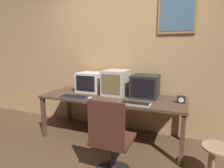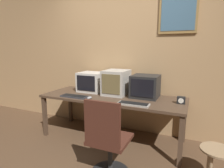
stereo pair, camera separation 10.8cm
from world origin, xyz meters
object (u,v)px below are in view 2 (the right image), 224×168
(keyboard_main, at_px, (74,96))
(monitor_left, at_px, (91,82))
(monitor_center, at_px, (116,82))
(office_chair, at_px, (108,145))
(mouse_near_keyboard, at_px, (89,98))
(monitor_right, at_px, (145,86))
(desk_clock, at_px, (181,100))
(side_stool, at_px, (217,157))
(keyboard_side, at_px, (134,104))

(keyboard_main, bearing_deg, monitor_left, 84.55)
(monitor_center, distance_m, office_chair, 1.19)
(monitor_center, xyz_separation_m, mouse_near_keyboard, (-0.25, -0.43, -0.18))
(monitor_right, distance_m, keyboard_main, 1.10)
(desk_clock, bearing_deg, monitor_center, 172.07)
(monitor_center, relative_size, keyboard_main, 1.05)
(mouse_near_keyboard, xyz_separation_m, office_chair, (0.58, -0.60, -0.32))
(keyboard_main, height_order, mouse_near_keyboard, mouse_near_keyboard)
(monitor_left, height_order, mouse_near_keyboard, monitor_left)
(desk_clock, relative_size, side_stool, 0.26)
(keyboard_side, relative_size, desk_clock, 3.91)
(monitor_left, distance_m, monitor_right, 0.95)
(monitor_center, height_order, mouse_near_keyboard, monitor_center)
(monitor_right, bearing_deg, mouse_near_keyboard, -148.48)
(monitor_right, height_order, keyboard_main, monitor_right)
(office_chair, relative_size, side_stool, 2.28)
(mouse_near_keyboard, bearing_deg, monitor_right, 31.52)
(keyboard_side, bearing_deg, side_stool, -12.37)
(keyboard_side, xyz_separation_m, office_chair, (-0.11, -0.58, -0.32))
(keyboard_main, relative_size, desk_clock, 3.95)
(side_stool, bearing_deg, office_chair, -161.54)
(monitor_right, distance_m, keyboard_side, 0.49)
(mouse_near_keyboard, height_order, office_chair, office_chair)
(monitor_left, distance_m, keyboard_side, 1.04)
(monitor_left, xyz_separation_m, mouse_near_keyboard, (0.23, -0.46, -0.15))
(monitor_right, relative_size, side_stool, 0.99)
(monitor_left, relative_size, monitor_center, 0.93)
(monitor_right, height_order, side_stool, monitor_right)
(monitor_right, bearing_deg, side_stool, -35.75)
(office_chair, xyz_separation_m, side_stool, (1.09, 0.36, -0.08))
(desk_clock, xyz_separation_m, side_stool, (0.42, -0.53, -0.43))
(mouse_near_keyboard, bearing_deg, monitor_center, 59.63)
(desk_clock, bearing_deg, keyboard_side, -151.30)
(keyboard_side, relative_size, mouse_near_keyboard, 4.06)
(monitor_center, xyz_separation_m, side_stool, (1.42, -0.67, -0.58))
(keyboard_main, bearing_deg, monitor_right, 24.09)
(office_chair, bearing_deg, keyboard_side, 79.72)
(monitor_center, relative_size, monitor_right, 1.11)
(desk_clock, distance_m, side_stool, 0.80)
(office_chair, bearing_deg, monitor_left, 127.30)
(side_stool, bearing_deg, monitor_right, 144.25)
(office_chair, bearing_deg, monitor_right, 82.27)
(mouse_near_keyboard, distance_m, side_stool, 1.74)
(keyboard_main, relative_size, mouse_near_keyboard, 4.10)
(keyboard_main, xyz_separation_m, office_chair, (0.85, -0.60, -0.32))
(mouse_near_keyboard, relative_size, desk_clock, 0.96)
(keyboard_main, distance_m, office_chair, 1.09)
(monitor_center, bearing_deg, office_chair, -72.24)
(monitor_center, height_order, office_chair, monitor_center)
(monitor_left, bearing_deg, monitor_center, -3.48)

